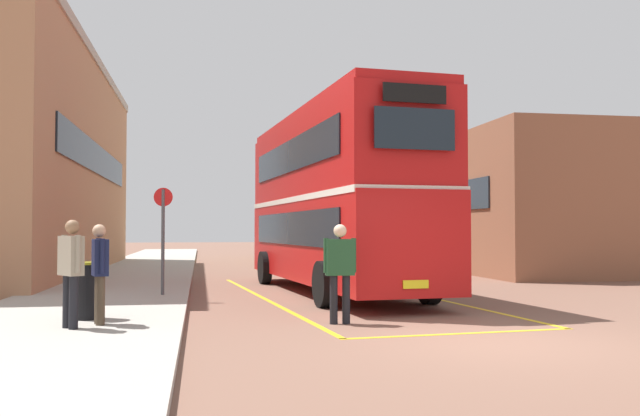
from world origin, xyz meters
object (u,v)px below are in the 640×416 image
Objects in this scene: double_decker_bus at (334,198)px; bus_stop_sign at (163,230)px; pedestrian_boarding at (340,266)px; pedestrian_waiting_far at (100,267)px; single_deck_bus at (315,230)px; litter_bin at (88,290)px; pedestrian_waiting_near at (71,266)px.

double_decker_bus reaches higher than bus_stop_sign.
pedestrian_boarding is 1.09× the size of pedestrian_waiting_far.
bus_stop_sign is (-7.32, -21.79, 0.03)m from single_deck_bus.
single_deck_bus is at bearing 71.44° from bus_stop_sign.
single_deck_bus is 27.94m from pedestrian_waiting_far.
pedestrian_boarding is (-1.06, -5.93, -1.48)m from double_decker_bus.
pedestrian_waiting_far is 0.90m from litter_bin.
pedestrian_boarding reaches higher than litter_bin.
single_deck_bus reaches higher than bus_stop_sign.
litter_bin is (-0.29, 0.73, -0.44)m from pedestrian_waiting_far.
pedestrian_waiting_far is (-8.04, -26.75, -0.57)m from single_deck_bus.
double_decker_bus is 7.98m from litter_bin.
bus_stop_sign is (0.73, 4.96, 0.60)m from pedestrian_waiting_far.
double_decker_bus is 11.20× the size of litter_bin.
pedestrian_waiting_far is at bearing -128.96° from double_decker_bus.
single_deck_bus is 4.94× the size of pedestrian_waiting_near.
pedestrian_boarding is 4.36m from litter_bin.
pedestrian_waiting_near is (-4.42, -0.76, 0.08)m from pedestrian_boarding.
single_deck_bus is 4.71× the size of pedestrian_boarding.
pedestrian_waiting_near is 1.04× the size of pedestrian_waiting_far.
pedestrian_boarding is at bearing -100.17° from double_decker_bus.
bus_stop_sign reaches higher than litter_bin.
pedestrian_boarding is 5.69m from bus_stop_sign.
pedestrian_boarding is at bearing 9.81° from pedestrian_waiting_near.
pedestrian_boarding is 1.05× the size of pedestrian_waiting_near.
single_deck_bus is 28.42m from pedestrian_waiting_near.
pedestrian_waiting_near is 0.67× the size of bus_stop_sign.
pedestrian_waiting_far is at bearing 45.82° from pedestrian_waiting_near.
single_deck_bus is at bearing 81.36° from pedestrian_boarding.
double_decker_bus is 4.66m from bus_stop_sign.
litter_bin is at bearing -107.76° from single_deck_bus.
bus_stop_sign is (-4.37, -1.35, -0.85)m from double_decker_bus.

